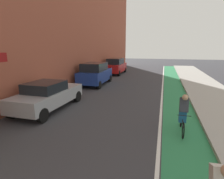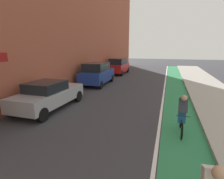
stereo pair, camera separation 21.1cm
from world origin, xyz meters
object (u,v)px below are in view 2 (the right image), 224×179
(parked_sedan_silver, at_px, (49,95))
(parked_suv_blue, at_px, (97,73))
(parked_suv_red, at_px, (118,66))
(cyclist_trailing, at_px, (182,112))

(parked_sedan_silver, distance_m, parked_suv_blue, 7.02)
(parked_sedan_silver, xyz_separation_m, parked_suv_red, (0.00, 14.22, 0.23))
(cyclist_trailing, bearing_deg, parked_suv_red, 114.01)
(parked_suv_blue, bearing_deg, parked_suv_red, 90.02)
(parked_sedan_silver, xyz_separation_m, cyclist_trailing, (6.74, -0.92, 0.06))
(cyclist_trailing, bearing_deg, parked_sedan_silver, 172.26)
(parked_suv_blue, distance_m, cyclist_trailing, 10.41)
(parked_sedan_silver, bearing_deg, parked_suv_red, 90.00)
(parked_suv_red, bearing_deg, parked_sedan_silver, -90.00)
(parked_suv_blue, xyz_separation_m, parked_suv_red, (-0.00, 7.20, -0.00))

